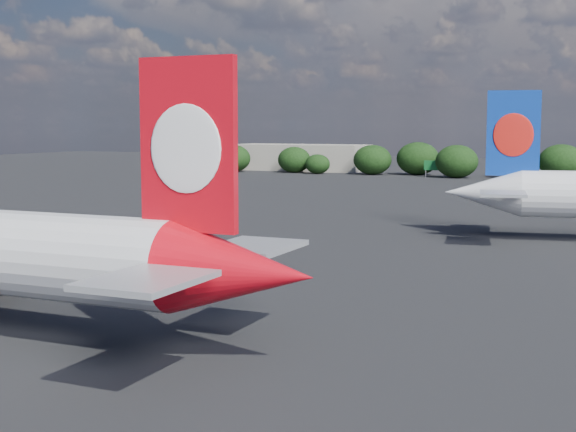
% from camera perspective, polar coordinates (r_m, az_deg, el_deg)
% --- Properties ---
extents(ground, '(500.00, 500.00, 0.00)m').
position_cam_1_polar(ground, '(103.47, 3.37, -1.27)').
color(ground, black).
rests_on(ground, ground).
extents(terminal_building, '(42.00, 16.00, 8.00)m').
position_cam_1_polar(terminal_building, '(249.69, 0.88, 4.19)').
color(terminal_building, gray).
rests_on(terminal_building, ground).
extents(highway_sign, '(6.00, 0.30, 4.50)m').
position_cam_1_polar(highway_sign, '(218.75, 10.41, 3.54)').
color(highway_sign, '#125C25').
rests_on(highway_sign, ground).
extents(billboard_yellow, '(5.00, 0.30, 5.50)m').
position_cam_1_polar(billboard_yellow, '(218.92, 18.44, 3.51)').
color(billboard_yellow, yellow).
rests_on(billboard_yellow, ground).
extents(horizon_treeline, '(206.88, 17.70, 9.26)m').
position_cam_1_polar(horizon_treeline, '(217.66, 17.23, 3.58)').
color(horizon_treeline, black).
rests_on(horizon_treeline, ground).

